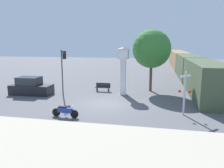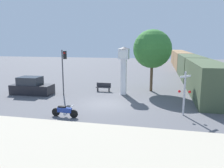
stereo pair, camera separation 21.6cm
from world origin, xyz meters
The scene contains 10 objects.
ground_plane centered at (0.00, 0.00, 0.00)m, with size 120.00×120.00×0.00m, color #56565B.
sidewalk_strip centered at (0.00, -7.87, 0.05)m, with size 36.00×6.00×0.10m.
motorcycle centered at (-2.06, -3.87, 0.43)m, with size 2.02×0.44×0.89m.
clock_tower centered at (0.87, 4.04, 3.19)m, with size 1.21×1.21×4.83m.
freight_train centered at (8.88, 23.11, 1.70)m, with size 2.80×47.80×3.40m.
traffic_light centered at (-4.91, 2.45, 3.11)m, with size 0.50×0.35×4.54m.
railroad_crossing_signal centered at (6.23, -1.62, 1.76)m, with size 0.90×0.82×3.21m.
street_tree centered at (3.58, 6.23, 4.58)m, with size 4.10×4.10×6.64m.
bench centered at (-1.50, 4.96, 0.49)m, with size 1.60×0.44×0.92m.
parked_car centered at (-8.41, 2.09, 0.75)m, with size 4.24×1.90×1.80m.
Camera 1 is at (4.22, -17.72, 5.16)m, focal length 35.00 mm.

